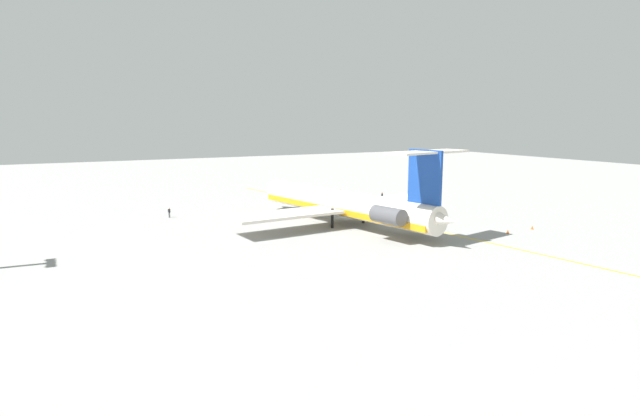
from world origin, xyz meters
TOP-DOWN VIEW (x-y plane):
  - ground at (0.00, 0.00)m, footprint 286.92×286.92m
  - main_jetliner at (-5.48, 4.12)m, footprint 41.79×37.18m
  - ground_crew_near_nose at (11.73, -13.89)m, footprint 0.45×0.29m
  - ground_crew_near_tail at (13.88, 26.93)m, footprint 0.27×0.38m
  - ground_crew_portside at (20.81, -9.59)m, footprint 0.27×0.37m
  - safety_cone_nose at (-20.86, -13.26)m, footprint 0.40×0.40m
  - safety_cone_wingtip at (-20.53, -18.60)m, footprint 0.40×0.40m
  - taxiway_centreline at (-4.33, -3.87)m, footprint 96.73×13.68m

SIDE VIEW (x-z plane):
  - ground at x=0.00m, z-range 0.00..0.00m
  - taxiway_centreline at x=-4.33m, z-range 0.00..0.01m
  - safety_cone_nose at x=-20.86m, z-range 0.00..0.55m
  - safety_cone_wingtip at x=-20.53m, z-range 0.00..0.55m
  - ground_crew_near_tail at x=13.88m, z-range 0.22..1.88m
  - ground_crew_portside at x=20.81m, z-range 0.22..1.90m
  - ground_crew_near_nose at x=11.73m, z-range 0.24..2.08m
  - main_jetliner at x=-5.48m, z-range -2.78..9.45m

